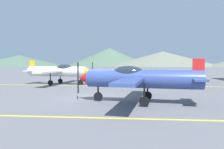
# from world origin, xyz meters

# --- Properties ---
(ground_plane) EXTENTS (400.00, 400.00, 0.00)m
(ground_plane) POSITION_xyz_m (0.00, 0.00, 0.00)
(ground_plane) COLOR slate
(apron_line_near) EXTENTS (80.00, 0.16, 0.01)m
(apron_line_near) POSITION_xyz_m (0.00, -4.99, 0.01)
(apron_line_near) COLOR yellow
(apron_line_near) RESTS_ON ground_plane
(apron_line_far) EXTENTS (80.00, 0.16, 0.01)m
(apron_line_far) POSITION_xyz_m (0.00, 7.45, 0.01)
(apron_line_far) COLOR yellow
(apron_line_far) RESTS_ON ground_plane
(airplane_near) EXTENTS (7.35, 8.42, 2.52)m
(airplane_near) POSITION_xyz_m (2.75, -1.44, 1.42)
(airplane_near) COLOR #33478C
(airplane_near) RESTS_ON ground_plane
(airplane_mid) EXTENTS (7.35, 8.42, 2.52)m
(airplane_mid) POSITION_xyz_m (-5.17, 8.22, 1.42)
(airplane_mid) COLOR silver
(airplane_mid) RESTS_ON ground_plane
(hill_left) EXTENTS (53.68, 53.68, 6.73)m
(hill_left) POSITION_xyz_m (-65.40, 110.68, 3.37)
(hill_left) COLOR #4C6651
(hill_left) RESTS_ON ground_plane
(hill_centerleft) EXTENTS (64.75, 64.75, 13.97)m
(hill_centerleft) POSITION_xyz_m (-15.64, 159.26, 6.99)
(hill_centerleft) COLOR #4C6651
(hill_centerleft) RESTS_ON ground_plane
(hill_centerright) EXTENTS (72.79, 72.79, 9.85)m
(hill_centerright) POSITION_xyz_m (23.22, 135.42, 4.92)
(hill_centerright) COLOR slate
(hill_centerright) RESTS_ON ground_plane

